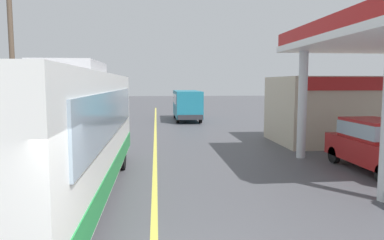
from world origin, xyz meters
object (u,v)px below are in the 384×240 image
car_at_pump (376,143)px  minibus_opposing_lane (187,103)px  coach_bus_main (64,136)px  pedestrian_near_pump (374,139)px

car_at_pump → minibus_opposing_lane: 18.32m
coach_bus_main → pedestrian_near_pump: (10.73, 3.38, -0.79)m
coach_bus_main → car_at_pump: (9.96, 2.09, -0.71)m
car_at_pump → pedestrian_near_pump: (0.77, 1.29, -0.08)m
car_at_pump → pedestrian_near_pump: 1.50m
coach_bus_main → minibus_opposing_lane: size_ratio=1.80×
minibus_opposing_lane → coach_bus_main: bearing=-104.0°
minibus_opposing_lane → pedestrian_near_pump: minibus_opposing_lane is taller
coach_bus_main → pedestrian_near_pump: coach_bus_main is taller
car_at_pump → minibus_opposing_lane: bearing=106.0°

